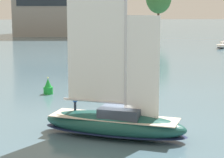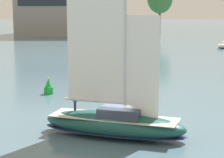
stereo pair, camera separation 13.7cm
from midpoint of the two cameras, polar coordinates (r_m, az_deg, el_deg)
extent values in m
plane|color=slate|center=(33.29, 0.35, -7.49)|extent=(400.00, 400.00, 0.00)
cube|color=gray|center=(130.03, -5.94, 9.76)|extent=(28.39, 16.34, 18.08)
cube|color=#1E2833|center=(121.78, -6.18, 10.15)|extent=(25.55, 0.10, 2.89)
cylinder|color=brown|center=(128.95, 6.26, 7.57)|extent=(0.66, 0.66, 8.25)
ellipsoid|color=#194C47|center=(33.01, 0.35, -5.94)|extent=(11.41, 6.87, 1.88)
ellipsoid|color=#19234C|center=(33.16, 0.35, -6.79)|extent=(11.52, 6.94, 0.23)
cube|color=beige|center=(32.86, 0.35, -5.02)|extent=(9.99, 5.93, 0.06)
cube|color=#333D4C|center=(32.59, 1.27, -4.40)|extent=(3.66, 3.13, 0.77)
cylinder|color=silver|center=(31.48, 1.90, 7.10)|extent=(0.22, 0.22, 13.80)
cylinder|color=silver|center=(33.11, -2.28, -2.89)|extent=(4.70, 1.97, 0.19)
cube|color=white|center=(32.22, -2.02, 6.92)|extent=(4.27, 1.68, 11.31)
cube|color=white|center=(31.45, 4.16, 1.38)|extent=(2.27, 0.90, 7.59)
cylinder|color=#232838|center=(34.23, -4.73, -3.65)|extent=(0.26, 0.26, 0.85)
cylinder|color=#1E4CA5|center=(34.06, -4.75, -2.42)|extent=(0.44, 0.44, 0.65)
sphere|color=tan|center=(33.96, -4.76, -1.69)|extent=(0.24, 0.24, 0.24)
ellipsoid|color=navy|center=(48.28, 4.32, -1.25)|extent=(1.97, 6.20, 1.04)
ellipsoid|color=#19234C|center=(48.33, 4.31, -1.58)|extent=(1.99, 6.26, 0.13)
cube|color=silver|center=(48.21, 4.32, -0.88)|extent=(1.67, 5.45, 0.06)
cube|color=#333D4C|center=(47.87, 4.38, -0.67)|extent=(1.27, 1.77, 0.43)
cylinder|color=silver|center=(47.14, 4.48, 3.61)|extent=(0.12, 0.12, 7.66)
cylinder|color=silver|center=(48.96, 4.16, 0.06)|extent=(0.22, 2.76, 0.10)
cube|color=white|center=(48.39, 4.23, 3.70)|extent=(0.14, 2.54, 6.28)
cube|color=white|center=(46.61, 4.60, 1.39)|extent=(0.08, 1.35, 4.21)
cylinder|color=silver|center=(96.07, 14.37, 4.75)|extent=(1.69, 2.07, 0.10)
cylinder|color=silver|center=(96.06, 14.37, 4.79)|extent=(1.58, 1.91, 0.16)
cylinder|color=green|center=(48.30, -8.19, -1.48)|extent=(1.03, 1.03, 0.77)
cone|color=green|center=(48.13, -8.22, -0.48)|extent=(0.77, 0.77, 0.95)
sphere|color=#F2F266|center=(48.03, -8.23, 0.17)|extent=(0.16, 0.16, 0.16)
camera|label=1|loc=(0.07, -89.89, 0.02)|focal=70.00mm
camera|label=2|loc=(0.07, 90.11, -0.02)|focal=70.00mm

